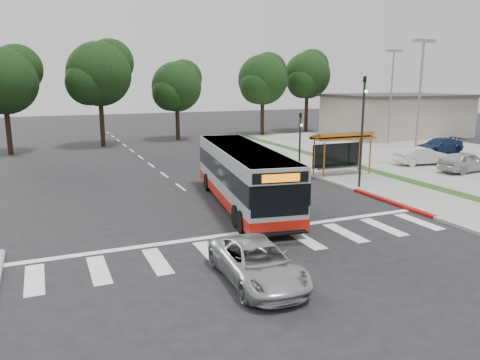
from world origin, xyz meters
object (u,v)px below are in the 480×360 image
transit_bus (243,177)px  dark_sedan (270,196)px  pedestrian (254,218)px  silver_suv_south (258,263)px

transit_bus → dark_sedan: bearing=-54.5°
transit_bus → dark_sedan: transit_bus is taller
pedestrian → silver_suv_south: bearing=85.7°
pedestrian → silver_suv_south: 3.86m
dark_sedan → silver_suv_south: dark_sedan is taller
transit_bus → pedestrian: transit_bus is taller
transit_bus → silver_suv_south: transit_bus is taller
pedestrian → silver_suv_south: pedestrian is taller
transit_bus → dark_sedan: (0.75, -1.50, -0.72)m
pedestrian → dark_sedan: pedestrian is taller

